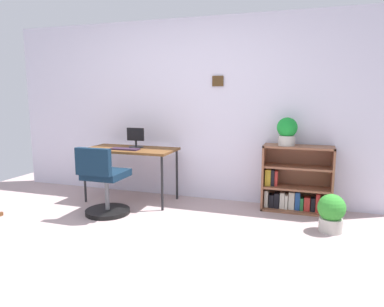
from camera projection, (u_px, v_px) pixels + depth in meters
name	position (u px, v px, depth m)	size (l,w,h in m)	color
ground_plane	(103.00, 264.00, 2.95)	(6.24, 6.24, 0.00)	#AC9494
wall_back	(187.00, 110.00, 4.77)	(5.20, 0.12, 2.37)	silver
desk	(131.00, 152.00, 4.61)	(1.17, 0.58, 0.70)	brown
monitor	(136.00, 138.00, 4.66)	(0.24, 0.19, 0.26)	#262628
keyboard	(125.00, 149.00, 4.49)	(0.37, 0.13, 0.02)	#2E1E34
office_chair	(104.00, 185.00, 4.09)	(0.52, 0.55, 0.82)	black
bookshelf_low	(295.00, 182.00, 4.27)	(0.81, 0.30, 0.80)	brown
potted_plant_on_shelf	(287.00, 131.00, 4.16)	(0.24, 0.24, 0.33)	#B7B2A8
potted_plant_floor	(331.00, 212.00, 3.61)	(0.28, 0.28, 0.39)	#B7B2A8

